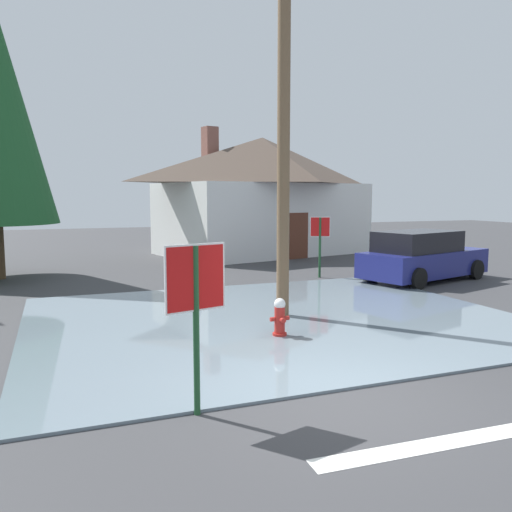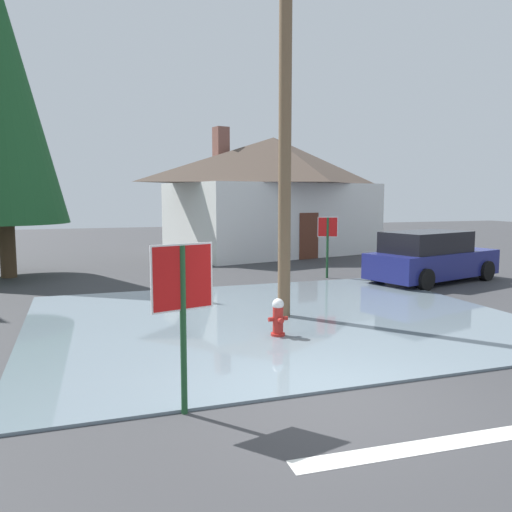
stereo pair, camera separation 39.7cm
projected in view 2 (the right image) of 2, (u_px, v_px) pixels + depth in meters
ground_plane at (334, 401)px, 7.13m from camera, size 80.00×80.00×0.10m
flood_puddle at (276, 319)px, 11.61m from camera, size 10.54×8.60×0.04m
lane_stop_bar at (468, 440)px, 5.89m from camera, size 4.26×0.46×0.01m
stop_sign_near at (183, 293)px, 6.43m from camera, size 0.81×0.24×2.16m
fire_hydrant at (278, 318)px, 10.09m from camera, size 0.39×0.33×0.77m
utility_pole at (285, 100)px, 11.26m from camera, size 1.60×0.28×9.22m
stop_sign_far at (328, 235)px, 17.33m from camera, size 0.61×0.30×2.04m
house at (273, 194)px, 24.72m from camera, size 10.86×8.01×5.87m
parked_car at (431, 258)px, 16.68m from camera, size 4.91×3.02×1.62m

